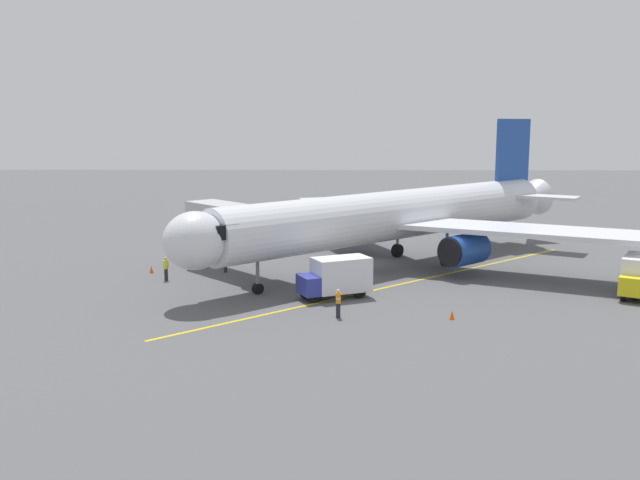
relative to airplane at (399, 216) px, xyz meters
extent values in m
plane|color=#565659|center=(1.73, -1.29, -4.00)|extent=(220.00, 220.00, 0.00)
cube|color=yellow|center=(0.21, 6.19, -4.00)|extent=(29.66, 27.19, 0.01)
cylinder|color=silver|center=(0.21, 0.19, 0.10)|extent=(27.64, 25.77, 3.80)
ellipsoid|color=silver|center=(13.63, 12.48, 0.10)|extent=(5.39, 5.36, 3.61)
cone|color=silver|center=(-13.44, -12.31, 0.10)|extent=(4.52, 4.55, 3.42)
cube|color=black|center=(12.60, 11.54, 0.65)|extent=(3.36, 3.46, 0.90)
cube|color=silver|center=(-8.30, 3.96, -0.50)|extent=(17.63, 12.04, 0.36)
cylinder|color=#1E479E|center=(-4.45, 3.79, -2.00)|extent=(4.06, 3.99, 2.30)
cylinder|color=black|center=(-3.16, 4.97, -2.00)|extent=(1.57, 1.68, 2.10)
cube|color=silver|center=(3.22, -8.61, -0.50)|extent=(10.84, 17.79, 0.36)
cylinder|color=#1E479E|center=(3.39, -4.76, -2.00)|extent=(4.06, 3.99, 2.30)
cylinder|color=black|center=(4.68, -3.58, -2.00)|extent=(1.57, 1.68, 2.10)
cube|color=#1E479E|center=(-11.22, -10.28, 3.90)|extent=(3.78, 3.51, 7.20)
cube|color=silver|center=(-13.16, -7.72, 0.70)|extent=(6.75, 5.24, 0.24)
cube|color=silver|center=(-8.84, -12.44, 0.70)|extent=(4.84, 6.82, 0.24)
cylinder|color=slate|center=(10.16, 9.31, -2.27)|extent=(0.24, 0.24, 2.77)
cylinder|color=black|center=(10.16, 9.31, -3.65)|extent=(0.82, 0.80, 0.70)
cylinder|color=slate|center=(-3.76, 0.08, -2.07)|extent=(0.24, 0.24, 2.77)
cylinder|color=black|center=(-3.76, 0.08, -3.45)|extent=(1.12, 1.07, 1.10)
cylinder|color=slate|center=(-0.25, -3.75, -2.07)|extent=(0.24, 0.24, 2.77)
cylinder|color=black|center=(-0.25, -3.75, -3.45)|extent=(1.12, 1.07, 1.10)
cube|color=#B7B7BC|center=(12.71, 2.83, -0.10)|extent=(8.00, 8.39, 2.50)
cube|color=gray|center=(9.67, 6.14, -0.10)|extent=(4.25, 4.23, 3.00)
cylinder|color=slate|center=(15.75, -0.49, -2.05)|extent=(0.70, 0.70, 3.90)
cube|color=#333338|center=(15.75, -0.49, -3.70)|extent=(2.00, 2.00, 0.60)
cylinder|color=#23232D|center=(17.14, 5.51, -3.56)|extent=(0.26, 0.26, 0.88)
cube|color=#D8EA19|center=(17.14, 5.51, -2.82)|extent=(0.36, 0.44, 0.60)
cube|color=silver|center=(17.14, 5.51, -2.82)|extent=(0.38, 0.46, 0.10)
sphere|color=tan|center=(17.14, 5.51, -2.40)|extent=(0.22, 0.22, 0.22)
cylinder|color=#23232D|center=(4.89, 15.04, -3.56)|extent=(0.26, 0.26, 0.88)
cube|color=orange|center=(4.89, 15.04, -2.82)|extent=(0.28, 0.41, 0.60)
cube|color=silver|center=(4.89, 15.04, -2.82)|extent=(0.30, 0.43, 0.10)
sphere|color=beige|center=(4.89, 15.04, -2.40)|extent=(0.22, 0.22, 0.22)
cylinder|color=#23232D|center=(13.30, 2.66, -3.56)|extent=(0.26, 0.26, 0.88)
cube|color=orange|center=(13.30, 2.66, -2.82)|extent=(0.34, 0.43, 0.60)
cube|color=silver|center=(13.30, 2.66, -2.82)|extent=(0.35, 0.45, 0.10)
sphere|color=beige|center=(13.30, 2.66, -2.40)|extent=(0.22, 0.22, 0.22)
cube|color=yellow|center=(-13.96, 10.95, -2.98)|extent=(2.50, 2.43, 1.20)
cube|color=black|center=(-13.61, 11.56, -2.78)|extent=(1.55, 1.00, 0.70)
cylinder|color=black|center=(-13.27, 10.84, -3.58)|extent=(0.64, 0.85, 0.84)
cylinder|color=black|center=(-14.89, 8.08, -3.58)|extent=(0.64, 0.85, 0.84)
cube|color=#2D3899|center=(6.43, 10.96, -2.98)|extent=(2.34, 2.44, 1.20)
cube|color=black|center=(7.06, 11.25, -2.78)|extent=(0.86, 1.61, 0.70)
cube|color=silver|center=(4.66, 10.14, -2.48)|extent=(4.11, 3.32, 2.20)
cylinder|color=black|center=(6.38, 11.65, -3.58)|extent=(0.87, 0.58, 0.84)
cylinder|color=black|center=(6.93, 10.47, -3.58)|extent=(0.87, 0.58, 0.84)
cylinder|color=black|center=(3.48, 10.32, -3.58)|extent=(0.87, 0.58, 0.84)
cylinder|color=black|center=(4.02, 9.13, -3.58)|extent=(0.87, 0.58, 0.84)
cone|color=#F2590F|center=(-1.67, 15.29, -3.73)|extent=(0.32, 0.32, 0.55)
cone|color=#F2590F|center=(18.85, 2.97, -3.73)|extent=(0.32, 0.32, 0.55)
cone|color=#F2590F|center=(18.71, -3.63, -3.73)|extent=(0.32, 0.32, 0.55)
camera|label=1|loc=(5.28, 54.84, 7.28)|focal=39.72mm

